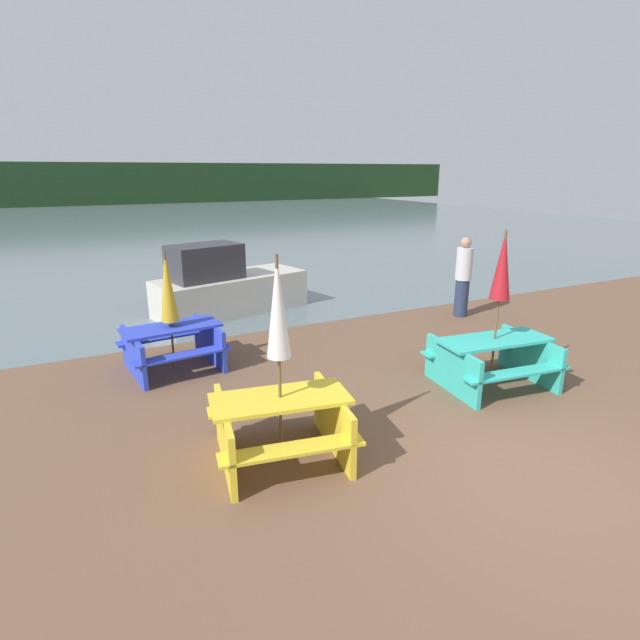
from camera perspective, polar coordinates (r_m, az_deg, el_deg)
ground_plane at (r=6.26m, az=23.77°, el=-16.22°), size 60.00×60.00×0.00m
water at (r=34.89m, az=-19.74°, el=10.43°), size 60.00×50.00×0.00m
far_treeline at (r=54.66m, az=-22.81°, el=14.18°), size 80.00×1.60×4.00m
picnic_table_yellow at (r=5.90m, az=-4.51°, el=-11.57°), size 1.77×1.62×0.78m
picnic_table_teal at (r=8.25m, az=19.13°, el=-4.03°), size 1.91×1.57×0.77m
picnic_table_blue at (r=8.79m, az=-16.50°, el=-2.60°), size 1.72×1.55×0.76m
umbrella_gold at (r=8.53m, az=-17.03°, el=3.60°), size 0.29×0.29×2.02m
umbrella_crimson at (r=7.88m, az=20.12°, el=5.74°), size 0.30×0.30×2.43m
umbrella_white at (r=5.39m, az=-4.84°, el=1.26°), size 0.27×0.27×2.42m
boat at (r=11.98m, az=-10.71°, el=3.73°), size 3.76×2.18×1.67m
person at (r=11.88m, az=16.04°, el=4.73°), size 0.37×0.37×1.83m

